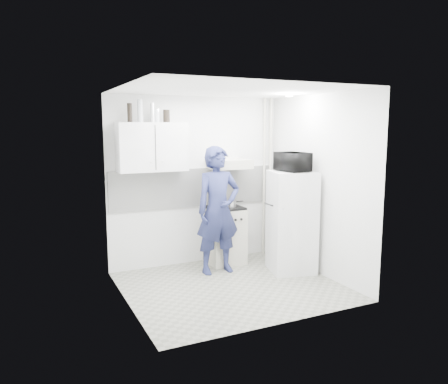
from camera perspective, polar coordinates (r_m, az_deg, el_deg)
name	(u,v)px	position (r m, az deg, el deg)	size (l,w,h in m)	color
floor	(232,286)	(6.04, 0.99, -12.22)	(2.80, 2.80, 0.00)	gray
ceiling	(232,90)	(5.67, 1.06, 13.20)	(2.80, 2.80, 0.00)	white
wall_back	(196,181)	(6.84, -3.64, 1.46)	(2.80, 2.80, 0.00)	silver
wall_left	(125,199)	(5.25, -12.81, -0.88)	(2.60, 2.60, 0.00)	silver
wall_right	(318,185)	(6.45, 12.24, 0.85)	(2.60, 2.60, 0.00)	silver
person	(218,210)	(6.37, -0.77, -2.38)	(0.68, 0.45, 1.87)	#20254E
stove	(225,236)	(6.92, 0.08, -5.73)	(0.54, 0.54, 0.87)	#BBB8A6
fridge	(292,222)	(6.55, 8.82, -3.85)	(0.62, 0.62, 1.50)	white
stove_top	(225,208)	(6.82, 0.08, -2.04)	(0.52, 0.52, 0.03)	black
saucepan	(231,204)	(6.79, 0.87, -1.55)	(0.17, 0.17, 0.10)	silver
microwave	(293,162)	(6.42, 8.99, 3.90)	(0.34, 0.50, 0.28)	black
bottle_b	(130,113)	(6.31, -12.22, 10.09)	(0.07, 0.07, 0.26)	black
bottle_c	(140,111)	(6.34, -10.92, 10.36)	(0.08, 0.08, 0.32)	#B2B7BC
bottle_d	(152,113)	(6.39, -9.34, 10.17)	(0.06, 0.06, 0.27)	silver
canister_a	(157,116)	(6.41, -8.76, 9.84)	(0.08, 0.08, 0.19)	#B2B7BC
canister_b	(166,116)	(6.45, -7.53, 9.80)	(0.10, 0.10, 0.18)	black
upper_cabinet	(152,147)	(6.39, -9.39, 5.82)	(1.00, 0.35, 0.70)	white
range_hood	(229,164)	(6.77, 0.68, 3.69)	(0.60, 0.50, 0.14)	#BBB8A6
backsplash	(197,187)	(6.84, -3.58, 0.61)	(2.74, 0.03, 0.60)	white
pipe_a	(270,177)	(7.35, 6.06, 1.91)	(0.05, 0.05, 2.60)	#BBB8A6
pipe_b	(264,178)	(7.29, 5.25, 1.87)	(0.04, 0.04, 2.60)	#BBB8A6
ceiling_spot_fixture	(289,96)	(6.34, 8.54, 12.33)	(0.10, 0.10, 0.02)	white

